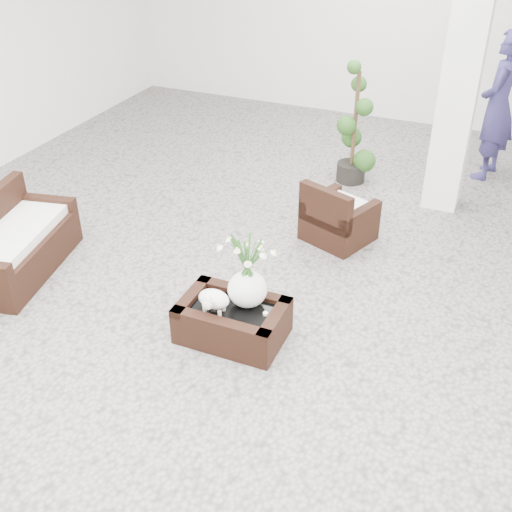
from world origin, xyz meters
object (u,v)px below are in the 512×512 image
at_px(armchair, 340,211).
at_px(loveseat, 15,238).
at_px(topiary, 355,124).
at_px(coffee_table, 233,322).

bearing_deg(armchair, loveseat, 55.35).
xyz_separation_m(armchair, loveseat, (-2.78, -1.88, 0.03)).
height_order(armchair, loveseat, loveseat).
bearing_deg(loveseat, topiary, -48.09).
distance_m(coffee_table, topiary, 3.54).
bearing_deg(loveseat, coffee_table, -104.16).
height_order(coffee_table, loveseat, loveseat).
xyz_separation_m(armchair, topiary, (-0.29, 1.50, 0.42)).
xyz_separation_m(coffee_table, topiary, (0.07, 3.49, 0.61)).
bearing_deg(coffee_table, topiary, 88.85).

